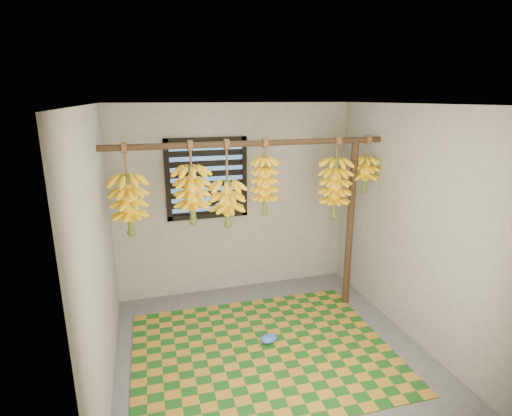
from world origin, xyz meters
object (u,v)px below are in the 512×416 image
object	(u,v)px
banana_bunch_e	(335,188)
banana_bunch_f	(365,174)
banana_bunch_d	(265,186)
support_post	(350,226)
plastic_bag	(269,339)
banana_bunch_b	(192,195)
woven_mat	(263,351)
banana_bunch_a	(129,205)
banana_bunch_c	(228,204)

from	to	relation	value
banana_bunch_e	banana_bunch_f	world-z (taller)	same
banana_bunch_d	support_post	bearing A→B (deg)	0.00
plastic_bag	banana_bunch_f	world-z (taller)	banana_bunch_f
banana_bunch_f	banana_bunch_b	bearing A→B (deg)	180.00
woven_mat	banana_bunch_d	size ratio (longest dim) A/B	3.06
woven_mat	banana_bunch_a	world-z (taller)	banana_bunch_a
banana_bunch_a	banana_bunch_e	distance (m)	2.23
woven_mat	banana_bunch_f	distance (m)	2.25
banana_bunch_a	banana_bunch_b	xyz separation A→B (m)	(0.62, -0.00, 0.06)
support_post	banana_bunch_f	distance (m)	0.63
banana_bunch_d	banana_bunch_e	distance (m)	0.84
plastic_bag	banana_bunch_c	world-z (taller)	banana_bunch_c
banana_bunch_d	banana_bunch_f	bearing A→B (deg)	0.00
banana_bunch_b	banana_bunch_f	size ratio (longest dim) A/B	1.31
banana_bunch_f	banana_bunch_d	bearing A→B (deg)	180.00
banana_bunch_a	banana_bunch_c	world-z (taller)	same
banana_bunch_e	banana_bunch_f	size ratio (longest dim) A/B	1.43
support_post	plastic_bag	size ratio (longest dim) A/B	10.67
support_post	banana_bunch_a	distance (m)	2.49
support_post	banana_bunch_d	xyz separation A→B (m)	(-1.06, 0.00, 0.55)
woven_mat	banana_bunch_e	world-z (taller)	banana_bunch_e
plastic_bag	banana_bunch_b	size ratio (longest dim) A/B	0.22
support_post	banana_bunch_e	world-z (taller)	banana_bunch_e
banana_bunch_b	banana_bunch_d	xyz separation A→B (m)	(0.77, 0.00, 0.05)
woven_mat	banana_bunch_e	xyz separation A→B (m)	(1.06, 0.66, 1.46)
woven_mat	banana_bunch_d	bearing A→B (deg)	71.56
support_post	woven_mat	distance (m)	1.75
plastic_bag	banana_bunch_b	bearing A→B (deg)	140.41
woven_mat	banana_bunch_c	distance (m)	1.54
support_post	banana_bunch_f	world-z (taller)	banana_bunch_f
banana_bunch_b	banana_bunch_d	bearing A→B (deg)	0.00
woven_mat	banana_bunch_e	distance (m)	1.92
woven_mat	banana_bunch_f	size ratio (longest dim) A/B	3.88
support_post	woven_mat	xyz separation A→B (m)	(-1.28, -0.66, -0.99)
banana_bunch_e	banana_bunch_f	bearing A→B (deg)	0.00
banana_bunch_c	banana_bunch_d	bearing A→B (deg)	0.00
banana_bunch_b	banana_bunch_e	world-z (taller)	same
banana_bunch_b	banana_bunch_c	world-z (taller)	same
support_post	banana_bunch_f	bearing A→B (deg)	0.00
woven_mat	plastic_bag	bearing A→B (deg)	49.91
plastic_bag	banana_bunch_e	world-z (taller)	banana_bunch_e
plastic_bag	banana_bunch_c	size ratio (longest dim) A/B	0.20
support_post	banana_bunch_b	size ratio (longest dim) A/B	2.35
support_post	banana_bunch_b	bearing A→B (deg)	180.00
banana_bunch_d	banana_bunch_f	world-z (taller)	same
banana_bunch_e	plastic_bag	bearing A→B (deg)	-150.45
woven_mat	banana_bunch_b	size ratio (longest dim) A/B	2.97
banana_bunch_b	banana_bunch_f	world-z (taller)	same
plastic_bag	banana_bunch_e	distance (m)	1.79
woven_mat	support_post	bearing A→B (deg)	27.32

